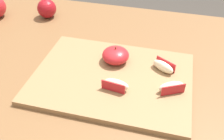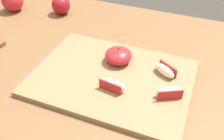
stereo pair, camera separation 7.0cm
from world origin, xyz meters
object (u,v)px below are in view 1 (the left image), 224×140
(apple_wedge_left, at_px, (116,85))
(whole_apple_red_delicious, at_px, (47,8))
(apple_wedge_middle, at_px, (163,66))
(cutting_board, at_px, (112,78))
(apple_wedge_right, at_px, (171,87))
(apple_half_skin_up, at_px, (116,55))

(apple_wedge_left, xyz_separation_m, whole_apple_red_delicious, (-0.36, 0.35, 0.01))
(apple_wedge_middle, bearing_deg, cutting_board, -156.03)
(cutting_board, relative_size, apple_wedge_left, 6.24)
(apple_wedge_right, bearing_deg, apple_wedge_middle, 109.17)
(cutting_board, distance_m, apple_wedge_left, 0.06)
(apple_wedge_right, distance_m, whole_apple_red_delicious, 0.59)
(whole_apple_red_delicious, bearing_deg, apple_wedge_right, -32.88)
(apple_half_skin_up, bearing_deg, apple_wedge_right, -27.96)
(cutting_board, distance_m, apple_wedge_right, 0.17)
(apple_half_skin_up, xyz_separation_m, whole_apple_red_delicious, (-0.33, 0.23, -0.00))
(apple_wedge_left, xyz_separation_m, apple_wedge_right, (0.14, 0.03, 0.00))
(cutting_board, height_order, apple_wedge_right, apple_wedge_right)
(apple_half_skin_up, xyz_separation_m, apple_wedge_right, (0.17, -0.09, -0.01))
(apple_wedge_left, height_order, whole_apple_red_delicious, whole_apple_red_delicious)
(cutting_board, xyz_separation_m, apple_wedge_right, (0.16, -0.02, 0.02))
(cutting_board, distance_m, apple_wedge_middle, 0.15)
(apple_wedge_right, bearing_deg, whole_apple_red_delicious, 147.12)
(apple_half_skin_up, relative_size, apple_wedge_right, 1.14)
(cutting_board, relative_size, apple_wedge_middle, 6.30)
(apple_half_skin_up, distance_m, apple_wedge_left, 0.12)
(apple_wedge_left, relative_size, whole_apple_red_delicious, 0.86)
(cutting_board, bearing_deg, whole_apple_red_delicious, 138.30)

